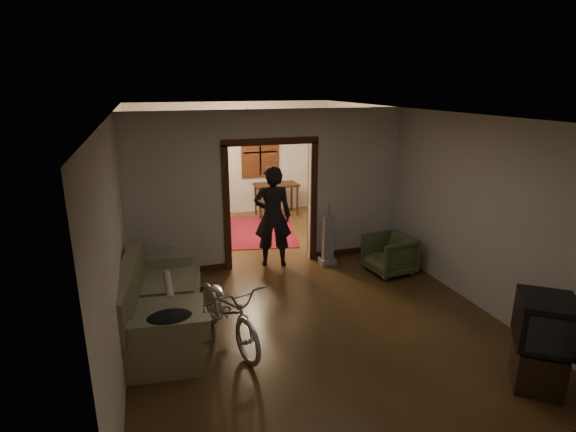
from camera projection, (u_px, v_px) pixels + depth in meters
name	position (u px, v px, depth m)	size (l,w,h in m)	color
floor	(283.00, 278.00, 7.73)	(5.00, 8.50, 0.01)	#392512
ceiling	(282.00, 112.00, 6.93)	(5.00, 8.50, 0.01)	white
wall_back	(233.00, 159.00, 11.21)	(5.00, 0.02, 2.80)	beige
wall_left	(120.00, 212.00, 6.60)	(0.02, 8.50, 2.80)	beige
wall_right	(415.00, 189.00, 8.06)	(0.02, 8.50, 2.80)	beige
partition_wall	(270.00, 189.00, 8.01)	(5.00, 0.14, 2.80)	beige
door_casing	(270.00, 206.00, 8.10)	(1.74, 0.20, 2.32)	#391B0D
far_window	(260.00, 152.00, 11.34)	(0.98, 0.06, 1.28)	black
chandelier	(247.00, 127.00, 9.34)	(0.24, 0.24, 0.24)	#FFE0A5
light_switch	(326.00, 194.00, 8.29)	(0.08, 0.01, 0.12)	silver
sofa	(162.00, 298.00, 5.92)	(0.99, 2.19, 1.01)	#696A47
rolled_paper	(169.00, 286.00, 6.21)	(0.11, 0.11, 0.84)	beige
jacket	(169.00, 318.00, 5.05)	(0.52, 0.39, 0.15)	black
bicycle	(227.00, 310.00, 5.71)	(0.60, 1.72, 0.90)	silver
armchair	(389.00, 254.00, 7.86)	(0.73, 0.75, 0.68)	#46512D
tv_stand	(537.00, 367.00, 4.91)	(0.53, 0.48, 0.48)	black
crt_tv	(546.00, 322.00, 4.76)	(0.61, 0.55, 0.53)	black
vacuum	(328.00, 240.00, 8.20)	(0.29, 0.23, 0.93)	gray
person	(273.00, 216.00, 8.06)	(0.67, 0.44, 1.85)	black
oriental_rug	(254.00, 231.00, 10.15)	(1.77, 2.33, 0.02)	maroon
locker	(182.00, 182.00, 10.69)	(0.96, 0.53, 1.91)	black
globe	(180.00, 141.00, 10.41)	(0.29, 0.29, 0.29)	#1E5972
desk	(276.00, 200.00, 11.33)	(1.07, 0.60, 0.79)	black
desk_chair	(269.00, 204.00, 10.89)	(0.37, 0.37, 0.83)	black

